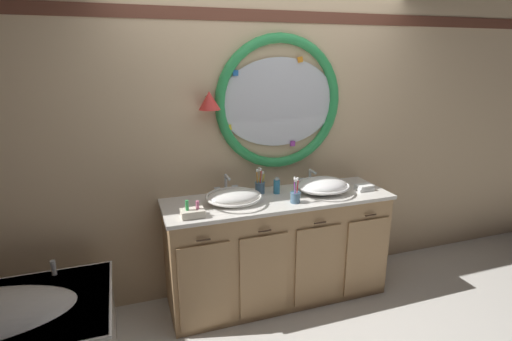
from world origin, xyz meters
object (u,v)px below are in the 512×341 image
(soap_dispenser, at_px, (277,186))
(folded_hand_towel, at_px, (364,188))
(toothbrush_holder_right, at_px, (295,196))
(sink_basin_left, at_px, (234,197))
(toothbrush_holder_left, at_px, (260,187))
(toiletry_basket, at_px, (193,213))
(sink_basin_right, at_px, (322,185))

(soap_dispenser, height_order, folded_hand_towel, soap_dispenser)
(toothbrush_holder_right, bearing_deg, sink_basin_left, 164.10)
(sink_basin_left, xyz_separation_m, toothbrush_holder_left, (0.28, 0.17, 0.00))
(soap_dispenser, distance_m, folded_hand_towel, 0.76)
(sink_basin_left, relative_size, toothbrush_holder_right, 2.12)
(toothbrush_holder_right, height_order, soap_dispenser, toothbrush_holder_right)
(sink_basin_left, xyz_separation_m, soap_dispenser, (0.41, 0.12, 0.00))
(toiletry_basket, bearing_deg, folded_hand_towel, 3.84)
(toothbrush_holder_left, relative_size, toiletry_basket, 1.35)
(sink_basin_left, distance_m, soap_dispenser, 0.42)
(sink_basin_left, distance_m, toiletry_basket, 0.38)
(sink_basin_left, relative_size, folded_hand_towel, 3.02)
(sink_basin_left, height_order, toothbrush_holder_left, toothbrush_holder_left)
(toothbrush_holder_left, height_order, folded_hand_towel, toothbrush_holder_left)
(soap_dispenser, bearing_deg, toiletry_basket, -160.30)
(soap_dispenser, relative_size, folded_hand_towel, 1.00)
(toothbrush_holder_right, xyz_separation_m, toiletry_basket, (-0.81, -0.02, -0.02))
(sink_basin_left, bearing_deg, toothbrush_holder_left, 31.45)
(sink_basin_right, height_order, toothbrush_holder_right, toothbrush_holder_right)
(folded_hand_towel, distance_m, toiletry_basket, 1.50)
(sink_basin_right, distance_m, toiletry_basket, 1.13)
(soap_dispenser, distance_m, toiletry_basket, 0.80)
(toothbrush_holder_left, height_order, toothbrush_holder_right, toothbrush_holder_left)
(sink_basin_left, relative_size, sink_basin_right, 0.98)
(toothbrush_holder_left, relative_size, soap_dispenser, 1.53)
(folded_hand_towel, bearing_deg, toothbrush_holder_left, 165.84)
(folded_hand_towel, bearing_deg, sink_basin_left, 177.43)
(folded_hand_towel, bearing_deg, toothbrush_holder_right, -173.32)
(soap_dispenser, bearing_deg, folded_hand_towel, -12.93)
(sink_basin_left, height_order, toiletry_basket, toiletry_basket)
(sink_basin_left, distance_m, sink_basin_right, 0.77)
(sink_basin_right, relative_size, toothbrush_holder_right, 2.16)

